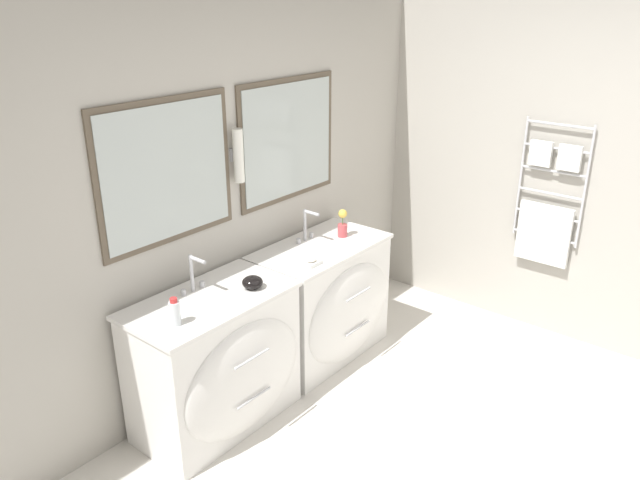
# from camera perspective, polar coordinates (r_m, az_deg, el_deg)

# --- Properties ---
(wall_back) EXTENTS (5.45, 0.15, 2.60)m
(wall_back) POSITION_cam_1_polar(r_m,az_deg,el_deg) (3.94, -8.81, 4.37)
(wall_back) COLOR #B2ADA3
(wall_back) RESTS_ON ground_plane
(wall_right) EXTENTS (0.13, 4.07, 2.60)m
(wall_right) POSITION_cam_1_polar(r_m,az_deg,el_deg) (4.89, 18.34, 6.85)
(wall_right) COLOR #B2ADA3
(wall_right) RESTS_ON ground_plane
(vanity_left) EXTENTS (0.99, 0.60, 0.85)m
(vanity_left) POSITION_cam_1_polar(r_m,az_deg,el_deg) (3.81, -9.29, -10.92)
(vanity_left) COLOR white
(vanity_left) RESTS_ON ground_plane
(vanity_right) EXTENTS (0.99, 0.60, 0.85)m
(vanity_right) POSITION_cam_1_polar(r_m,az_deg,el_deg) (4.43, 0.44, -5.51)
(vanity_right) COLOR white
(vanity_right) RESTS_ON ground_plane
(faucet_left) EXTENTS (0.17, 0.14, 0.23)m
(faucet_left) POSITION_cam_1_polar(r_m,az_deg,el_deg) (3.66, -11.50, -3.06)
(faucet_left) COLOR silver
(faucet_left) RESTS_ON vanity_left
(faucet_right) EXTENTS (0.17, 0.14, 0.23)m
(faucet_right) POSITION_cam_1_polar(r_m,az_deg,el_deg) (4.31, -1.23, 1.32)
(faucet_right) COLOR silver
(faucet_right) RESTS_ON vanity_right
(toiletry_bottle) EXTENTS (0.06, 0.06, 0.16)m
(toiletry_bottle) POSITION_cam_1_polar(r_m,az_deg,el_deg) (3.36, -13.14, -6.48)
(toiletry_bottle) COLOR silver
(toiletry_bottle) RESTS_ON vanity_left
(amenity_bowl) EXTENTS (0.12, 0.12, 0.07)m
(amenity_bowl) POSITION_cam_1_polar(r_m,az_deg,el_deg) (3.69, -6.19, -3.87)
(amenity_bowl) COLOR black
(amenity_bowl) RESTS_ON vanity_left
(flower_vase) EXTENTS (0.07, 0.07, 0.20)m
(flower_vase) POSITION_cam_1_polar(r_m,az_deg,el_deg) (4.40, 2.08, 1.43)
(flower_vase) COLOR #CC4C51
(flower_vase) RESTS_ON vanity_right
(soap_dish) EXTENTS (0.12, 0.08, 0.04)m
(soap_dish) POSITION_cam_1_polar(r_m,az_deg,el_deg) (3.97, -0.75, -2.07)
(soap_dish) COLOR white
(soap_dish) RESTS_ON vanity_right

